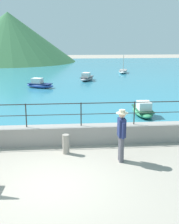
{
  "coord_description": "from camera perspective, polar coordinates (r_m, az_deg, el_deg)",
  "views": [
    {
      "loc": [
        0.38,
        -7.42,
        3.98
      ],
      "look_at": [
        1.39,
        3.7,
        1.1
      ],
      "focal_mm": 46.85,
      "sensor_mm": 36.0,
      "label": 1
    }
  ],
  "objects": [
    {
      "name": "ground_plane",
      "position": [
        8.43,
        -7.35,
        -13.83
      ],
      "size": [
        120.0,
        120.0,
        0.0
      ],
      "primitive_type": "plane",
      "color": "gray"
    },
    {
      "name": "promenade_wall",
      "position": [
        11.23,
        -6.86,
        -4.5
      ],
      "size": [
        20.0,
        0.56,
        0.7
      ],
      "primitive_type": "cube",
      "color": "gray",
      "rests_on": "ground"
    },
    {
      "name": "railing",
      "position": [
        10.95,
        -7.01,
        0.35
      ],
      "size": [
        18.44,
        0.04,
        0.9
      ],
      "color": "#282623",
      "rests_on": "promenade_wall"
    },
    {
      "name": "lake_water",
      "position": [
        33.5,
        -5.85,
        7.6
      ],
      "size": [
        64.0,
        44.32,
        0.06
      ],
      "primitive_type": "cube",
      "color": "teal",
      "rests_on": "ground"
    },
    {
      "name": "hill_main",
      "position": [
        49.95,
        -15.45,
        13.86
      ],
      "size": [
        21.43,
        21.43,
        7.82
      ],
      "primitive_type": "cone",
      "color": "#33663D",
      "rests_on": "ground"
    },
    {
      "name": "person_walking",
      "position": [
        9.49,
        6.26,
        -4.08
      ],
      "size": [
        0.38,
        0.57,
        1.75
      ],
      "color": "#4C4C56",
      "rests_on": "ground"
    },
    {
      "name": "bollard",
      "position": [
        10.29,
        -4.63,
        -6.26
      ],
      "size": [
        0.24,
        0.24,
        0.69
      ],
      "primitive_type": "cylinder",
      "color": "gray",
      "rests_on": "ground"
    },
    {
      "name": "boat_0",
      "position": [
        33.08,
        6.57,
        7.9
      ],
      "size": [
        1.5,
        2.46,
        1.97
      ],
      "color": "white",
      "rests_on": "lake_water"
    },
    {
      "name": "boat_2",
      "position": [
        27.13,
        -0.54,
        6.71
      ],
      "size": [
        1.73,
        2.47,
        0.76
      ],
      "color": "gray",
      "rests_on": "lake_water"
    },
    {
      "name": "boat_4",
      "position": [
        15.25,
        10.36,
        0.36
      ],
      "size": [
        0.96,
        2.32,
        0.76
      ],
      "color": "#338C59",
      "rests_on": "lake_water"
    },
    {
      "name": "boat_5",
      "position": [
        23.57,
        -9.72,
        5.33
      ],
      "size": [
        2.46,
        1.79,
        0.76
      ],
      "color": "#2D4C9E",
      "rests_on": "lake_water"
    }
  ]
}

